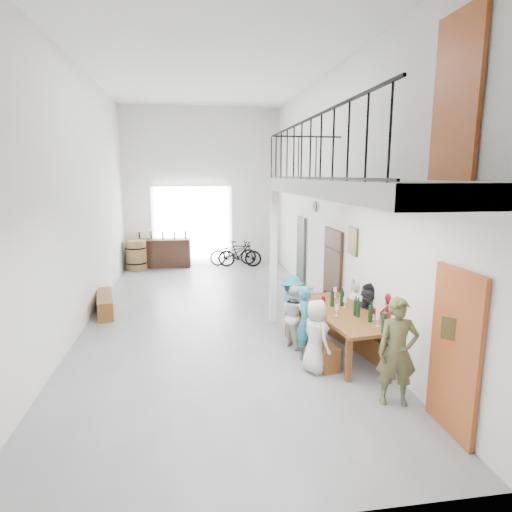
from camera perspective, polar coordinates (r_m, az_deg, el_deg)
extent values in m
plane|color=slate|center=(9.93, -5.71, -8.04)|extent=(12.00, 12.00, 0.00)
plane|color=white|center=(15.41, -7.12, 9.04)|extent=(5.50, 0.00, 5.50)
plane|color=white|center=(3.45, -1.13, 3.39)|extent=(5.50, 0.00, 5.50)
plane|color=white|center=(9.68, -22.64, 7.32)|extent=(0.00, 12.00, 12.00)
plane|color=white|center=(9.93, 10.19, 8.04)|extent=(0.00, 12.00, 12.00)
plane|color=white|center=(9.68, -6.37, 24.49)|extent=(12.00, 12.00, 0.00)
cube|color=white|center=(15.44, -8.49, 3.98)|extent=(2.80, 0.08, 2.80)
cube|color=#99451D|center=(5.89, 24.95, -11.62)|extent=(0.06, 0.95, 2.10)
cube|color=#381F12|center=(9.87, 10.14, -2.24)|extent=(0.06, 1.10, 2.00)
cube|color=#2E382E|center=(12.50, 6.03, 0.60)|extent=(0.06, 0.80, 2.00)
cube|color=#99451D|center=(5.89, 25.17, 18.65)|extent=(0.06, 0.90, 1.95)
cube|color=#453C1B|center=(8.70, 12.79, 1.95)|extent=(0.04, 0.45, 0.55)
cylinder|color=white|center=(11.08, 7.93, 6.56)|extent=(0.04, 0.28, 0.28)
cube|color=silver|center=(6.66, 13.03, 8.83)|extent=(1.50, 5.60, 0.25)
cube|color=black|center=(6.48, 7.10, 17.67)|extent=(0.03, 5.60, 0.03)
cube|color=black|center=(6.43, 6.93, 10.31)|extent=(0.03, 5.60, 0.03)
cube|color=black|center=(9.33, 6.79, 15.53)|extent=(1.50, 0.03, 0.03)
cube|color=silver|center=(9.28, 2.32, -0.15)|extent=(0.14, 0.14, 2.88)
cube|color=brown|center=(7.90, 11.45, -7.39)|extent=(1.29, 2.53, 0.06)
cube|color=brown|center=(7.00, 12.24, -13.32)|extent=(0.09, 0.09, 0.73)
cube|color=brown|center=(7.41, 18.04, -12.23)|extent=(0.09, 0.09, 0.73)
cube|color=brown|center=(8.75, 5.74, -8.14)|extent=(0.09, 0.09, 0.73)
cube|color=brown|center=(9.08, 10.66, -7.57)|extent=(0.09, 0.09, 0.73)
cube|color=brown|center=(7.97, 7.21, -11.33)|extent=(0.54, 1.83, 0.42)
cube|color=brown|center=(8.25, 13.66, -10.73)|extent=(0.65, 1.85, 0.42)
cylinder|color=black|center=(7.58, 13.50, -6.63)|extent=(0.07, 0.07, 0.35)
cylinder|color=black|center=(7.65, 13.15, -6.45)|extent=(0.07, 0.07, 0.35)
cylinder|color=black|center=(8.13, 11.41, -5.35)|extent=(0.07, 0.07, 0.35)
cylinder|color=black|center=(7.38, 15.02, -7.18)|extent=(0.07, 0.07, 0.35)
cylinder|color=black|center=(8.08, 10.14, -5.41)|extent=(0.07, 0.07, 0.35)
cube|color=brown|center=(10.71, -19.49, -6.01)|extent=(0.64, 1.58, 0.43)
cylinder|color=olive|center=(15.05, -15.68, 0.10)|extent=(0.68, 0.68, 1.02)
cylinder|color=black|center=(15.10, -15.63, -0.85)|extent=(0.70, 0.70, 0.05)
cylinder|color=black|center=(15.01, -15.73, 1.06)|extent=(0.70, 0.70, 0.05)
cube|color=#381F12|center=(15.31, -12.24, 0.37)|extent=(1.90, 0.62, 0.99)
cylinder|color=black|center=(15.28, -15.28, 2.62)|extent=(0.06, 0.06, 0.28)
cylinder|color=black|center=(15.31, -13.78, 2.70)|extent=(0.06, 0.06, 0.28)
cylinder|color=black|center=(15.22, -12.33, 2.72)|extent=(0.06, 0.06, 0.28)
cylinder|color=black|center=(15.21, -10.85, 2.77)|extent=(0.06, 0.06, 0.28)
cylinder|color=black|center=(15.18, -9.37, 2.80)|extent=(0.06, 0.06, 0.28)
imported|color=silver|center=(7.15, 8.00, -10.53)|extent=(0.55, 0.68, 1.22)
imported|color=teal|center=(7.64, 6.64, -8.76)|extent=(0.47, 0.56, 1.30)
imported|color=silver|center=(8.12, 5.18, -7.96)|extent=(0.64, 0.71, 1.18)
imported|color=teal|center=(8.61, 4.74, -6.64)|extent=(0.72, 0.92, 1.25)
imported|color=#B51F29|center=(7.62, 17.33, -9.30)|extent=(0.38, 0.78, 1.28)
imported|color=black|center=(8.18, 14.79, -7.81)|extent=(0.84, 1.23, 1.27)
imported|color=silver|center=(8.79, 13.54, -6.44)|extent=(0.47, 0.67, 1.28)
imported|color=brown|center=(6.40, 18.34, -12.04)|extent=(0.63, 0.48, 1.54)
imported|color=#1C481B|center=(11.12, 6.76, -4.89)|extent=(0.46, 0.43, 0.41)
imported|color=black|center=(15.31, -3.07, 0.39)|extent=(1.71, 0.69, 0.88)
imported|color=black|center=(15.01, -2.18, 0.26)|extent=(1.58, 0.67, 0.92)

